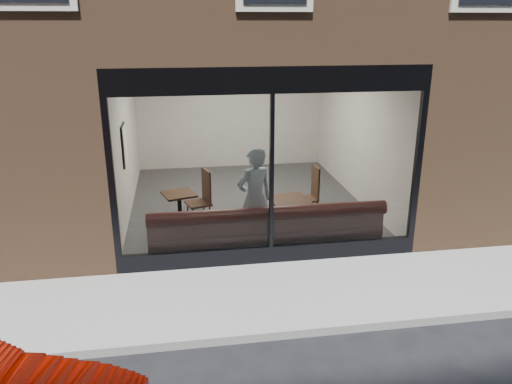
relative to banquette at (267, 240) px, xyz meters
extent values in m
plane|color=black|center=(0.00, -2.45, -0.23)|extent=(120.00, 120.00, 0.00)
cube|color=gray|center=(0.00, -1.45, -0.22)|extent=(40.00, 2.00, 0.01)
cube|color=gray|center=(0.00, -2.50, -0.17)|extent=(40.00, 0.10, 0.12)
cube|color=brown|center=(-3.75, 5.55, 1.38)|extent=(2.50, 12.00, 3.20)
cube|color=brown|center=(3.75, 5.55, 1.38)|extent=(2.50, 12.00, 3.20)
cube|color=brown|center=(0.00, 8.55, 1.38)|extent=(5.00, 6.00, 3.20)
plane|color=#2D2D30|center=(0.00, 2.55, -0.21)|extent=(6.00, 6.00, 0.00)
plane|color=white|center=(0.00, 2.55, 2.97)|extent=(6.00, 6.00, 0.00)
plane|color=beige|center=(0.00, 5.54, 1.37)|extent=(5.00, 0.00, 5.00)
plane|color=beige|center=(-2.49, 2.55, 1.37)|extent=(0.00, 6.00, 6.00)
plane|color=beige|center=(2.49, 2.55, 1.37)|extent=(0.00, 6.00, 6.00)
cube|color=black|center=(0.00, -0.40, -0.08)|extent=(5.00, 0.10, 0.30)
cube|color=black|center=(0.00, -0.40, 2.77)|extent=(5.00, 0.10, 0.40)
cube|color=black|center=(0.00, -0.40, 1.32)|extent=(0.06, 0.10, 2.50)
plane|color=white|center=(0.00, -0.43, 1.33)|extent=(4.80, 0.00, 4.80)
cube|color=#391B14|center=(0.00, 0.00, 0.00)|extent=(4.00, 0.55, 0.45)
imported|color=#9EBCD3|center=(-0.17, 0.23, 0.69)|extent=(0.78, 0.65, 1.84)
cube|color=#322113|center=(-1.47, 1.20, 0.52)|extent=(0.72, 0.72, 0.04)
cube|color=#322113|center=(0.51, 0.55, 0.52)|extent=(0.76, 0.76, 0.04)
cube|color=#322113|center=(-1.08, 2.01, 0.01)|extent=(0.59, 0.59, 0.04)
cube|color=#322113|center=(1.21, 1.92, 0.01)|extent=(0.45, 0.45, 0.04)
cube|color=white|center=(-2.45, 1.90, 1.34)|extent=(0.02, 0.56, 0.75)
camera|label=1|loc=(-1.43, -7.80, 3.58)|focal=35.00mm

